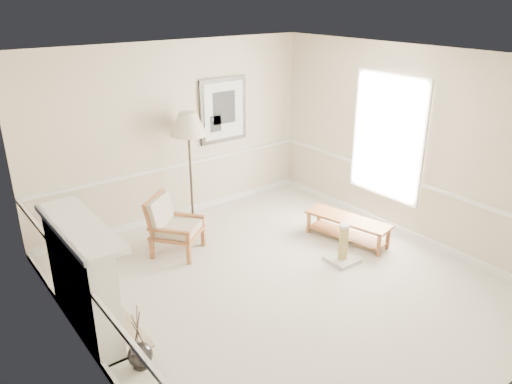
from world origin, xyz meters
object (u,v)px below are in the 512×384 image
scratching_post (343,250)px  floor_vase (140,355)px  floor_lamp (188,127)px  bench (347,225)px  armchair (171,223)px

scratching_post → floor_vase: bearing=-175.4°
floor_lamp → scratching_post: size_ratio=3.22×
bench → armchair: bearing=150.3°
scratching_post → floor_lamp: bearing=112.0°
floor_vase → bench: size_ratio=0.55×
floor_vase → scratching_post: bearing=4.6°
floor_vase → floor_lamp: bearing=50.8°
floor_lamp → floor_vase: bearing=-129.2°
floor_vase → bench: floor_vase is taller
armchair → floor_vase: bearing=-163.7°
floor_vase → floor_lamp: size_ratio=0.41×
bench → scratching_post: size_ratio=2.40×
floor_vase → scratching_post: floor_vase is taller
armchair → bench: armchair is taller
bench → scratching_post: scratching_post is taller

